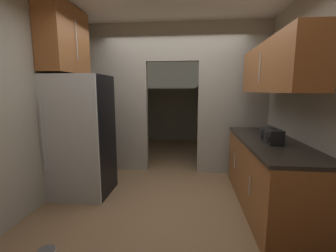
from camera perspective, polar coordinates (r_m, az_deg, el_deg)
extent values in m
plane|color=brown|center=(3.26, -0.43, -19.16)|extent=(20.00, 20.00, 0.00)
cube|color=#9E998C|center=(4.45, -12.72, 6.50)|extent=(1.16, 0.12, 2.73)
cube|color=#9E998C|center=(4.28, 15.99, 6.29)|extent=(1.24, 0.12, 2.73)
cube|color=#9E998C|center=(4.32, 1.13, 20.42)|extent=(0.96, 0.12, 0.67)
cube|color=gray|center=(6.96, 3.37, 7.47)|extent=(3.36, 0.10, 2.73)
cube|color=gray|center=(5.92, -13.38, 7.00)|extent=(0.10, 2.74, 2.73)
cube|color=gray|center=(5.74, 19.30, 6.70)|extent=(0.10, 2.74, 2.73)
cube|color=#9E998C|center=(3.08, -35.94, 4.08)|extent=(0.10, 3.85, 2.73)
cube|color=black|center=(3.56, -20.94, -2.37)|extent=(0.81, 0.67, 1.75)
cube|color=#B7BABC|center=(3.26, -23.69, -3.53)|extent=(0.81, 0.03, 1.75)
cylinder|color=#B7BABC|center=(3.40, -29.07, -1.90)|extent=(0.02, 0.02, 0.96)
cube|color=brown|center=(3.31, 23.79, -11.33)|extent=(0.66, 2.08, 0.87)
cube|color=black|center=(3.19, 24.30, -3.65)|extent=(0.70, 2.08, 0.04)
cylinder|color=#B7BABC|center=(2.80, 19.91, -13.92)|extent=(0.01, 0.01, 0.22)
cylinder|color=#B7BABC|center=(3.64, 16.47, -8.42)|extent=(0.01, 0.01, 0.22)
cube|color=brown|center=(3.14, 25.40, 13.16)|extent=(0.34, 1.87, 0.60)
cylinder|color=#B7BABC|center=(3.08, 22.12, 13.45)|extent=(0.01, 0.01, 0.36)
cube|color=brown|center=(3.75, -24.69, 19.07)|extent=(0.34, 0.89, 0.93)
cylinder|color=#B7BABC|center=(3.66, -22.09, 19.48)|extent=(0.01, 0.01, 0.56)
cube|color=black|center=(3.03, 24.70, -2.23)|extent=(0.16, 0.39, 0.17)
cylinder|color=#262626|center=(3.02, 24.83, -0.24)|extent=(0.02, 0.27, 0.02)
cylinder|color=black|center=(2.90, 23.82, -2.67)|extent=(0.01, 0.12, 0.12)
cylinder|color=black|center=(3.12, 22.53, -1.82)|extent=(0.01, 0.12, 0.12)
cube|color=black|center=(3.34, 23.32, -2.58)|extent=(0.12, 0.13, 0.02)
cube|color=beige|center=(3.34, 23.38, -2.28)|extent=(0.12, 0.17, 0.02)
cube|color=red|center=(3.34, 23.39, -1.97)|extent=(0.12, 0.17, 0.02)
cube|color=#2D609E|center=(3.33, 23.21, -1.69)|extent=(0.11, 0.14, 0.01)
cube|color=gold|center=(3.32, 23.54, -1.40)|extent=(0.13, 0.14, 0.02)
cylinder|color=#4C4C51|center=(2.44, -28.38, -25.88)|extent=(0.15, 0.15, 0.01)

